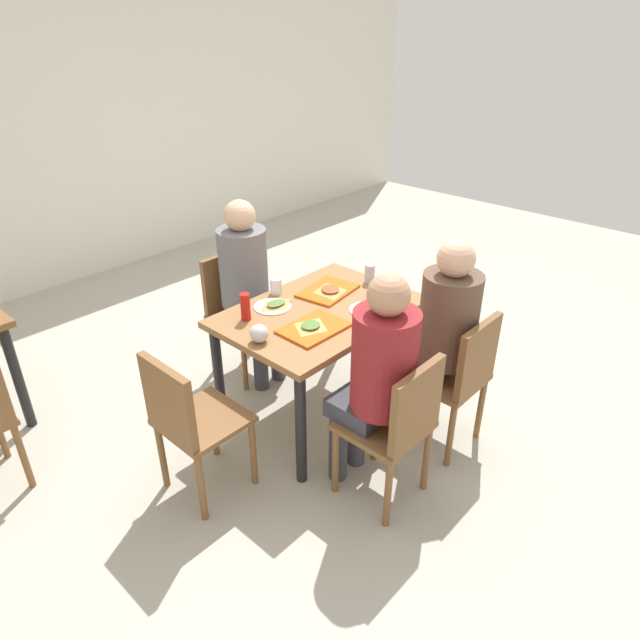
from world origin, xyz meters
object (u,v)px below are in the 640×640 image
at_px(paper_plate_center, 273,307).
at_px(chair_left_end, 189,418).
at_px(person_in_brown_jacket, 442,327).
at_px(plastic_cup_b, 369,318).
at_px(person_in_red, 377,370).
at_px(tray_red_near, 314,328).
at_px(condiment_bottle, 245,307).
at_px(tray_red_far, 328,291).
at_px(pizza_slice_c, 276,304).
at_px(pizza_slice_b, 330,290).
at_px(foil_bundle, 259,333).
at_px(plastic_cup_a, 276,286).
at_px(main_table, 320,324).
at_px(soda_can, 370,274).
at_px(chair_near_left, 398,423).
at_px(paper_plate_near_edge, 368,310).
at_px(chair_near_right, 459,374).
at_px(chair_far_side, 237,305).
at_px(pizza_slice_a, 311,326).
at_px(person_far_side, 248,278).

bearing_deg(paper_plate_center, chair_left_end, -164.37).
height_order(person_in_brown_jacket, plastic_cup_b, person_in_brown_jacket).
bearing_deg(person_in_red, tray_red_near, 80.20).
height_order(person_in_red, condiment_bottle, person_in_red).
relative_size(person_in_red, condiment_bottle, 7.89).
height_order(tray_red_near, tray_red_far, same).
bearing_deg(pizza_slice_c, pizza_slice_b, -18.71).
bearing_deg(tray_red_near, chair_left_end, 169.53).
distance_m(person_in_brown_jacket, foil_bundle, 1.01).
distance_m(pizza_slice_b, plastic_cup_a, 0.34).
height_order(main_table, person_in_brown_jacket, person_in_brown_jacket).
distance_m(tray_red_far, soda_can, 0.31).
bearing_deg(paper_plate_center, chair_near_left, -96.59).
distance_m(tray_red_far, paper_plate_near_edge, 0.34).
distance_m(tray_red_near, pizza_slice_b, 0.46).
distance_m(chair_left_end, tray_red_near, 0.81).
height_order(tray_red_far, condiment_bottle, condiment_bottle).
bearing_deg(soda_can, chair_near_right, -104.17).
distance_m(chair_far_side, person_in_red, 1.48).
bearing_deg(person_in_brown_jacket, pizza_slice_a, 134.71).
distance_m(person_in_brown_jacket, paper_plate_near_edge, 0.44).
relative_size(chair_left_end, condiment_bottle, 5.32).
xyz_separation_m(person_in_brown_jacket, plastic_cup_a, (-0.32, 0.99, 0.05)).
bearing_deg(paper_plate_near_edge, condiment_bottle, 141.30).
height_order(person_in_brown_jacket, condiment_bottle, person_in_brown_jacket).
height_order(chair_left_end, condiment_bottle, condiment_bottle).
bearing_deg(chair_near_right, plastic_cup_a, 105.83).
relative_size(pizza_slice_a, foil_bundle, 2.02).
height_order(person_far_side, pizza_slice_b, person_far_side).
bearing_deg(paper_plate_near_edge, soda_can, 37.04).
height_order(chair_near_right, chair_left_end, same).
bearing_deg(chair_near_right, condiment_bottle, 123.58).
bearing_deg(chair_far_side, tray_red_far, -72.99).
bearing_deg(person_in_red, condiment_bottle, 95.74).
distance_m(paper_plate_center, plastic_cup_a, 0.19).
height_order(main_table, chair_near_right, chair_near_right).
distance_m(paper_plate_center, paper_plate_near_edge, 0.56).
relative_size(paper_plate_center, foil_bundle, 2.20).
height_order(person_in_red, plastic_cup_a, person_in_red).
height_order(person_in_brown_jacket, paper_plate_center, person_in_brown_jacket).
height_order(tray_red_far, pizza_slice_c, pizza_slice_c).
bearing_deg(pizza_slice_b, paper_plate_near_edge, -93.54).
bearing_deg(pizza_slice_a, main_table, 31.04).
relative_size(main_table, plastic_cup_a, 11.63).
xyz_separation_m(soda_can, foil_bundle, (-0.99, -0.04, -0.01)).
height_order(tray_red_far, plastic_cup_b, plastic_cup_b).
bearing_deg(tray_red_far, chair_near_right, -84.50).
bearing_deg(plastic_cup_b, pizza_slice_b, 69.25).
distance_m(chair_near_right, pizza_slice_a, 0.87).
bearing_deg(pizza_slice_a, tray_red_near, -31.97).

